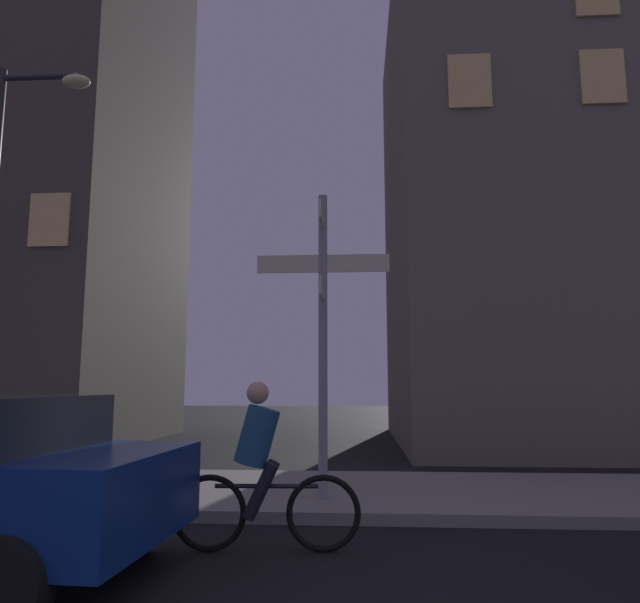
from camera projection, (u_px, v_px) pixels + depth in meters
The scene contains 6 objects.
sidewalk_kerb at pixel (362, 493), 8.02m from camera, with size 40.00×3.14×0.14m, color gray.
signpost at pixel (323, 313), 7.65m from camera, with size 1.79×1.18×4.00m.
street_lamp at pixel (0, 231), 8.68m from camera, with size 1.53×0.28×6.37m.
cyclist at pixel (262, 471), 5.57m from camera, with size 1.82×0.34×1.61m.
building_left_block at pixel (12, 120), 17.11m from camera, with size 8.78×7.49×18.75m.
building_right_block at pixel (589, 209), 16.13m from camera, with size 10.94×9.06×12.88m.
Camera 1 is at (-0.04, -1.28, 1.60)m, focal length 32.24 mm.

